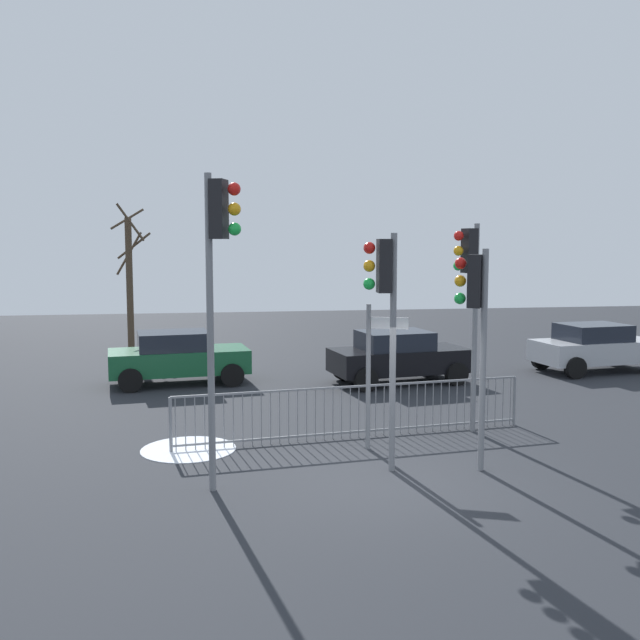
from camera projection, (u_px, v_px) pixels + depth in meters
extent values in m
plane|color=#26282D|center=(390.00, 481.00, 11.86)|extent=(60.00, 60.00, 0.00)
cylinder|color=slate|center=(210.00, 335.00, 11.14)|extent=(0.11, 0.11, 4.97)
cube|color=black|center=(219.00, 209.00, 10.91)|extent=(0.32, 0.38, 0.90)
sphere|color=red|center=(234.00, 189.00, 10.83)|extent=(0.20, 0.20, 0.20)
sphere|color=orange|center=(234.00, 209.00, 10.86)|extent=(0.20, 0.20, 0.20)
sphere|color=green|center=(235.00, 229.00, 10.89)|extent=(0.20, 0.20, 0.20)
cylinder|color=slate|center=(483.00, 361.00, 12.22)|extent=(0.11, 0.11, 3.82)
cube|color=black|center=(475.00, 281.00, 12.14)|extent=(0.35, 0.39, 0.90)
sphere|color=red|center=(461.00, 263.00, 12.20)|extent=(0.20, 0.20, 0.20)
sphere|color=orange|center=(460.00, 281.00, 12.23)|extent=(0.20, 0.20, 0.20)
sphere|color=green|center=(460.00, 298.00, 12.26)|extent=(0.20, 0.20, 0.20)
cylinder|color=slate|center=(393.00, 354.00, 12.18)|extent=(0.11, 0.11, 4.08)
cube|color=black|center=(384.00, 266.00, 12.01)|extent=(0.24, 0.33, 0.90)
sphere|color=red|center=(369.00, 248.00, 11.95)|extent=(0.20, 0.20, 0.20)
sphere|color=orange|center=(369.00, 266.00, 11.99)|extent=(0.20, 0.20, 0.20)
sphere|color=green|center=(369.00, 284.00, 12.02)|extent=(0.20, 0.20, 0.20)
cylinder|color=slate|center=(475.00, 329.00, 14.76)|extent=(0.11, 0.11, 4.31)
cube|color=black|center=(469.00, 251.00, 14.54)|extent=(0.27, 0.35, 0.90)
sphere|color=red|center=(459.00, 236.00, 14.42)|extent=(0.20, 0.20, 0.20)
sphere|color=orange|center=(458.00, 251.00, 14.46)|extent=(0.20, 0.20, 0.20)
sphere|color=green|center=(458.00, 266.00, 14.49)|extent=(0.20, 0.20, 0.20)
cylinder|color=slate|center=(368.00, 377.00, 13.57)|extent=(0.09, 0.09, 2.78)
cube|color=white|center=(390.00, 323.00, 13.38)|extent=(0.66, 0.29, 0.22)
cube|color=slate|center=(355.00, 387.00, 14.38)|extent=(7.24, 0.93, 0.04)
cube|color=slate|center=(354.00, 432.00, 14.48)|extent=(7.24, 0.93, 0.04)
cylinder|color=slate|center=(176.00, 425.00, 13.44)|extent=(0.02, 0.02, 1.05)
cylinder|color=slate|center=(185.00, 424.00, 13.49)|extent=(0.02, 0.02, 1.05)
cylinder|color=slate|center=(195.00, 423.00, 13.54)|extent=(0.02, 0.02, 1.05)
cylinder|color=slate|center=(205.00, 423.00, 13.60)|extent=(0.02, 0.02, 1.05)
cylinder|color=slate|center=(214.00, 422.00, 13.65)|extent=(0.02, 0.02, 1.05)
cylinder|color=slate|center=(224.00, 421.00, 13.70)|extent=(0.02, 0.02, 1.05)
cylinder|color=slate|center=(233.00, 421.00, 13.75)|extent=(0.02, 0.02, 1.05)
cylinder|color=slate|center=(243.00, 420.00, 13.80)|extent=(0.02, 0.02, 1.05)
cylinder|color=slate|center=(252.00, 419.00, 13.85)|extent=(0.02, 0.02, 1.05)
cylinder|color=slate|center=(261.00, 419.00, 13.90)|extent=(0.02, 0.02, 1.05)
cylinder|color=slate|center=(271.00, 418.00, 13.95)|extent=(0.02, 0.02, 1.05)
cylinder|color=slate|center=(280.00, 417.00, 14.01)|extent=(0.02, 0.02, 1.05)
cylinder|color=slate|center=(289.00, 417.00, 14.06)|extent=(0.02, 0.02, 1.05)
cylinder|color=slate|center=(298.00, 416.00, 14.11)|extent=(0.02, 0.02, 1.05)
cylinder|color=slate|center=(307.00, 416.00, 14.16)|extent=(0.02, 0.02, 1.05)
cylinder|color=slate|center=(315.00, 415.00, 14.21)|extent=(0.02, 0.02, 1.05)
cylinder|color=slate|center=(324.00, 414.00, 14.26)|extent=(0.02, 0.02, 1.05)
cylinder|color=slate|center=(333.00, 414.00, 14.31)|extent=(0.02, 0.02, 1.05)
cylinder|color=slate|center=(342.00, 413.00, 14.36)|extent=(0.02, 0.02, 1.05)
cylinder|color=slate|center=(350.00, 412.00, 14.41)|extent=(0.02, 0.02, 1.05)
cylinder|color=slate|center=(359.00, 412.00, 14.47)|extent=(0.02, 0.02, 1.05)
cylinder|color=slate|center=(367.00, 411.00, 14.52)|extent=(0.02, 0.02, 1.05)
cylinder|color=slate|center=(376.00, 411.00, 14.57)|extent=(0.02, 0.02, 1.05)
cylinder|color=slate|center=(384.00, 410.00, 14.62)|extent=(0.02, 0.02, 1.05)
cylinder|color=slate|center=(392.00, 410.00, 14.67)|extent=(0.02, 0.02, 1.05)
cylinder|color=slate|center=(401.00, 409.00, 14.72)|extent=(0.02, 0.02, 1.05)
cylinder|color=slate|center=(409.00, 408.00, 14.77)|extent=(0.02, 0.02, 1.05)
cylinder|color=slate|center=(417.00, 408.00, 14.82)|extent=(0.02, 0.02, 1.05)
cylinder|color=slate|center=(425.00, 407.00, 14.88)|extent=(0.02, 0.02, 1.05)
cylinder|color=slate|center=(433.00, 407.00, 14.93)|extent=(0.02, 0.02, 1.05)
cylinder|color=slate|center=(441.00, 406.00, 14.98)|extent=(0.02, 0.02, 1.05)
cylinder|color=slate|center=(449.00, 406.00, 15.03)|extent=(0.02, 0.02, 1.05)
cylinder|color=slate|center=(457.00, 405.00, 15.08)|extent=(0.02, 0.02, 1.05)
cylinder|color=slate|center=(465.00, 404.00, 15.13)|extent=(0.02, 0.02, 1.05)
cylinder|color=slate|center=(472.00, 404.00, 15.18)|extent=(0.02, 0.02, 1.05)
cylinder|color=slate|center=(480.00, 403.00, 15.23)|extent=(0.02, 0.02, 1.05)
cylinder|color=slate|center=(488.00, 403.00, 15.29)|extent=(0.02, 0.02, 1.05)
cylinder|color=slate|center=(495.00, 402.00, 15.34)|extent=(0.02, 0.02, 1.05)
cylinder|color=slate|center=(503.00, 402.00, 15.39)|extent=(0.02, 0.02, 1.05)
cylinder|color=slate|center=(510.00, 401.00, 15.44)|extent=(0.02, 0.02, 1.05)
cylinder|color=slate|center=(171.00, 425.00, 13.42)|extent=(0.06, 0.06, 1.05)
cylinder|color=slate|center=(514.00, 401.00, 15.46)|extent=(0.06, 0.06, 1.05)
cube|color=#195933|center=(179.00, 361.00, 20.02)|extent=(3.98, 2.15, 0.65)
cube|color=#1E232D|center=(173.00, 342.00, 19.92)|extent=(2.07, 1.72, 0.55)
cylinder|color=black|center=(223.00, 365.00, 21.25)|extent=(0.66, 0.30, 0.64)
cylinder|color=black|center=(232.00, 375.00, 19.63)|extent=(0.66, 0.30, 0.64)
cylinder|color=black|center=(129.00, 370.00, 20.49)|extent=(0.66, 0.30, 0.64)
cylinder|color=black|center=(130.00, 380.00, 18.87)|extent=(0.66, 0.30, 0.64)
cube|color=#B2B5BA|center=(596.00, 351.00, 21.93)|extent=(3.98, 2.15, 0.65)
cube|color=#1E232D|center=(593.00, 333.00, 21.83)|extent=(2.07, 1.72, 0.55)
cylinder|color=black|center=(614.00, 355.00, 23.16)|extent=(0.66, 0.30, 0.64)
cylinder|color=black|center=(542.00, 359.00, 22.40)|extent=(0.66, 0.30, 0.64)
cylinder|color=black|center=(575.00, 368.00, 20.78)|extent=(0.66, 0.30, 0.64)
cube|color=black|center=(399.00, 360.00, 20.16)|extent=(4.02, 2.26, 0.65)
cube|color=#1E232D|center=(395.00, 341.00, 20.05)|extent=(2.11, 1.77, 0.55)
cylinder|color=black|center=(429.00, 364.00, 21.42)|extent=(0.67, 0.32, 0.64)
cylinder|color=black|center=(457.00, 374.00, 19.81)|extent=(0.67, 0.32, 0.64)
cylinder|color=black|center=(344.00, 369.00, 20.57)|extent=(0.67, 0.32, 0.64)
cylinder|color=black|center=(366.00, 380.00, 18.97)|extent=(0.67, 0.32, 0.64)
cylinder|color=#473828|center=(130.00, 285.00, 25.84)|extent=(0.24, 0.24, 4.83)
cylinder|color=#473828|center=(130.00, 222.00, 25.20)|extent=(0.96, 0.35, 1.33)
cylinder|color=#473828|center=(127.00, 219.00, 26.15)|extent=(1.21, 0.25, 0.79)
cylinder|color=#473828|center=(134.00, 246.00, 26.30)|extent=(1.26, 0.37, 0.99)
cylinder|color=#473828|center=(129.00, 253.00, 26.15)|extent=(0.96, 0.15, 1.58)
cylinder|color=white|center=(189.00, 449.00, 13.66)|extent=(1.80, 1.80, 0.01)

